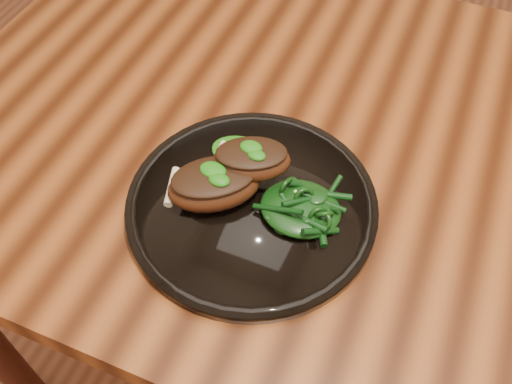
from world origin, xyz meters
The scene contains 6 objects.
desk centered at (0.00, 0.00, 0.67)m, with size 1.60×0.80×0.75m.
plate centered at (-0.27, -0.16, 0.76)m, with size 0.31×0.31×0.02m.
lamb_chop_front centered at (-0.32, -0.17, 0.79)m, with size 0.14×0.13×0.05m.
lamb_chop_back centered at (-0.28, -0.13, 0.81)m, with size 0.11×0.10×0.04m.
herb_smear centered at (-0.31, -0.09, 0.77)m, with size 0.09×0.06×0.01m, color #0D4F08.
greens_heap centered at (-0.21, -0.15, 0.78)m, with size 0.10×0.09×0.04m.
Camera 1 is at (-0.10, -0.55, 1.33)m, focal length 40.00 mm.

